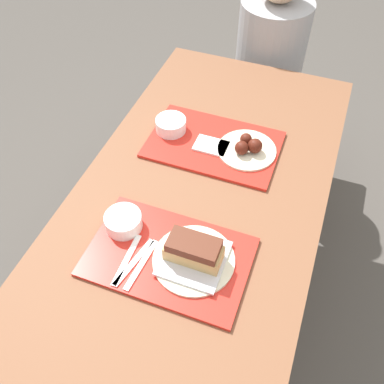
{
  "coord_description": "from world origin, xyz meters",
  "views": [
    {
      "loc": [
        0.28,
        -0.77,
        1.77
      ],
      "look_at": [
        -0.01,
        0.02,
        0.78
      ],
      "focal_mm": 40.0,
      "sensor_mm": 36.0,
      "label": 1
    }
  ],
  "objects_px": {
    "bowl_coleslaw_near": "(123,221)",
    "brisket_sandwich_plate": "(194,254)",
    "person_seated_across": "(272,43)",
    "tray_near": "(170,257)",
    "tray_far": "(214,144)",
    "bowl_coleslaw_far": "(171,124)",
    "wings_plate_far": "(247,148)"
  },
  "relations": [
    {
      "from": "wings_plate_far",
      "to": "bowl_coleslaw_far",
      "type": "bearing_deg",
      "value": 177.81
    },
    {
      "from": "tray_near",
      "to": "person_seated_across",
      "type": "bearing_deg",
      "value": 90.17
    },
    {
      "from": "person_seated_across",
      "to": "bowl_coleslaw_near",
      "type": "bearing_deg",
      "value": -97.66
    },
    {
      "from": "brisket_sandwich_plate",
      "to": "tray_near",
      "type": "bearing_deg",
      "value": -171.98
    },
    {
      "from": "tray_far",
      "to": "brisket_sandwich_plate",
      "type": "bearing_deg",
      "value": -78.03
    },
    {
      "from": "bowl_coleslaw_far",
      "to": "person_seated_across",
      "type": "xyz_separation_m",
      "value": [
        0.19,
        0.75,
        -0.06
      ]
    },
    {
      "from": "tray_near",
      "to": "bowl_coleslaw_near",
      "type": "distance_m",
      "value": 0.17
    },
    {
      "from": "bowl_coleslaw_near",
      "to": "bowl_coleslaw_far",
      "type": "relative_size",
      "value": 1.0
    },
    {
      "from": "wings_plate_far",
      "to": "person_seated_across",
      "type": "bearing_deg",
      "value": 96.82
    },
    {
      "from": "bowl_coleslaw_near",
      "to": "wings_plate_far",
      "type": "relative_size",
      "value": 0.54
    },
    {
      "from": "brisket_sandwich_plate",
      "to": "bowl_coleslaw_far",
      "type": "height_order",
      "value": "brisket_sandwich_plate"
    },
    {
      "from": "bowl_coleslaw_far",
      "to": "person_seated_across",
      "type": "height_order",
      "value": "person_seated_across"
    },
    {
      "from": "bowl_coleslaw_near",
      "to": "brisket_sandwich_plate",
      "type": "relative_size",
      "value": 0.47
    },
    {
      "from": "bowl_coleslaw_near",
      "to": "tray_near",
      "type": "bearing_deg",
      "value": -16.06
    },
    {
      "from": "bowl_coleslaw_near",
      "to": "brisket_sandwich_plate",
      "type": "distance_m",
      "value": 0.23
    },
    {
      "from": "tray_far",
      "to": "person_seated_across",
      "type": "height_order",
      "value": "person_seated_across"
    },
    {
      "from": "brisket_sandwich_plate",
      "to": "person_seated_across",
      "type": "bearing_deg",
      "value": 93.28
    },
    {
      "from": "bowl_coleslaw_far",
      "to": "bowl_coleslaw_near",
      "type": "bearing_deg",
      "value": -85.8
    },
    {
      "from": "tray_near",
      "to": "wings_plate_far",
      "type": "bearing_deg",
      "value": 79.61
    },
    {
      "from": "bowl_coleslaw_near",
      "to": "person_seated_across",
      "type": "xyz_separation_m",
      "value": [
        0.16,
        1.19,
        -0.06
      ]
    },
    {
      "from": "bowl_coleslaw_far",
      "to": "wings_plate_far",
      "type": "height_order",
      "value": "wings_plate_far"
    },
    {
      "from": "tray_far",
      "to": "brisket_sandwich_plate",
      "type": "relative_size",
      "value": 1.97
    },
    {
      "from": "tray_near",
      "to": "bowl_coleslaw_near",
      "type": "height_order",
      "value": "bowl_coleslaw_near"
    },
    {
      "from": "bowl_coleslaw_near",
      "to": "person_seated_across",
      "type": "bearing_deg",
      "value": 82.34
    },
    {
      "from": "brisket_sandwich_plate",
      "to": "person_seated_across",
      "type": "distance_m",
      "value": 1.23
    },
    {
      "from": "bowl_coleslaw_near",
      "to": "bowl_coleslaw_far",
      "type": "height_order",
      "value": "same"
    },
    {
      "from": "tray_near",
      "to": "wings_plate_far",
      "type": "relative_size",
      "value": 2.24
    },
    {
      "from": "tray_far",
      "to": "wings_plate_far",
      "type": "relative_size",
      "value": 2.24
    },
    {
      "from": "bowl_coleslaw_near",
      "to": "brisket_sandwich_plate",
      "type": "height_order",
      "value": "brisket_sandwich_plate"
    },
    {
      "from": "brisket_sandwich_plate",
      "to": "wings_plate_far",
      "type": "relative_size",
      "value": 1.14
    },
    {
      "from": "tray_near",
      "to": "person_seated_across",
      "type": "height_order",
      "value": "person_seated_across"
    },
    {
      "from": "bowl_coleslaw_near",
      "to": "wings_plate_far",
      "type": "bearing_deg",
      "value": 59.65
    }
  ]
}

